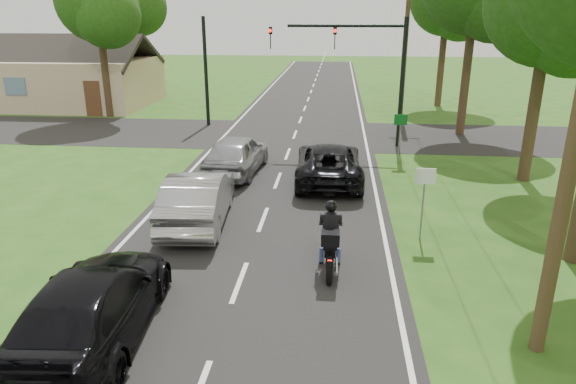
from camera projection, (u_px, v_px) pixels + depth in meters
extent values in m
plane|color=#265317|center=(240.00, 282.00, 12.38)|extent=(140.00, 140.00, 0.00)
cube|color=black|center=(283.00, 166.00, 21.78)|extent=(8.00, 100.00, 0.01)
cube|color=black|center=(295.00, 135.00, 27.41)|extent=(60.00, 7.00, 0.01)
torus|color=black|center=(330.00, 245.00, 13.63)|extent=(0.14, 0.65, 0.65)
torus|color=black|center=(329.00, 271.00, 12.24)|extent=(0.16, 0.71, 0.71)
cube|color=black|center=(330.00, 245.00, 12.93)|extent=(0.28, 0.94, 0.30)
sphere|color=black|center=(330.00, 234.00, 13.11)|extent=(0.34, 0.34, 0.34)
cube|color=black|center=(330.00, 244.00, 12.55)|extent=(0.34, 0.55, 0.10)
cube|color=#FF0C07|center=(330.00, 261.00, 12.03)|extent=(0.10, 0.03, 0.05)
cylinder|color=silver|center=(336.00, 266.00, 12.51)|extent=(0.09, 0.79, 0.09)
cylinder|color=black|center=(331.00, 225.00, 13.23)|extent=(0.61, 0.04, 0.04)
cube|color=black|center=(330.00, 238.00, 12.17)|extent=(0.44, 0.40, 0.32)
cube|color=black|center=(331.00, 225.00, 12.59)|extent=(0.40, 0.22, 0.59)
sphere|color=black|center=(331.00, 206.00, 12.51)|extent=(0.30, 0.30, 0.30)
cylinder|color=navy|center=(321.00, 255.00, 13.25)|extent=(0.12, 0.12, 0.44)
cylinder|color=navy|center=(338.00, 256.00, 13.21)|extent=(0.12, 0.12, 0.44)
imported|color=black|center=(329.00, 162.00, 19.64)|extent=(2.59, 5.33, 1.46)
imported|color=#A3A3A7|center=(198.00, 198.00, 15.67)|extent=(2.10, 4.96, 1.59)
imported|color=#A0A2A8|center=(236.00, 154.00, 20.58)|extent=(2.24, 4.79, 1.59)
imported|color=black|center=(93.00, 305.00, 10.00)|extent=(2.49, 5.33, 1.50)
cylinder|color=black|center=(402.00, 84.00, 24.07)|extent=(0.20, 0.20, 6.00)
cylinder|color=black|center=(346.00, 26.00, 23.46)|extent=(5.40, 0.14, 0.14)
imported|color=black|center=(335.00, 38.00, 23.69)|extent=(0.16, 0.36, 1.00)
imported|color=black|center=(271.00, 38.00, 23.96)|extent=(0.16, 0.36, 1.00)
sphere|color=#FF0C07|center=(335.00, 31.00, 23.41)|extent=(0.16, 0.16, 0.16)
sphere|color=#FF0C07|center=(270.00, 31.00, 23.68)|extent=(0.16, 0.16, 0.16)
cylinder|color=black|center=(206.00, 72.00, 28.78)|extent=(0.20, 0.20, 6.00)
cylinder|color=#503C24|center=(406.00, 33.00, 30.84)|extent=(0.28, 0.28, 10.00)
cylinder|color=slate|center=(423.00, 206.00, 14.44)|extent=(0.05, 0.05, 2.00)
cube|color=silver|center=(426.00, 176.00, 14.12)|extent=(0.55, 0.04, 0.45)
cylinder|color=slate|center=(399.00, 140.00, 21.94)|extent=(0.05, 0.05, 2.00)
cube|color=#0C591E|center=(401.00, 120.00, 21.62)|extent=(0.55, 0.04, 0.45)
cylinder|color=#332316|center=(535.00, 105.00, 19.01)|extent=(0.44, 0.44, 5.88)
sphere|color=#1D3B10|center=(551.00, 2.00, 17.83)|extent=(4.50, 4.50, 4.50)
cylinder|color=#332316|center=(467.00, 67.00, 26.40)|extent=(0.44, 0.44, 7.00)
cylinder|color=#332316|center=(442.00, 59.00, 34.91)|extent=(0.44, 0.44, 6.44)
sphere|color=#1D3B10|center=(461.00, 10.00, 33.20)|extent=(3.96, 3.96, 3.96)
cylinder|color=#332316|center=(105.00, 66.00, 31.25)|extent=(0.44, 0.44, 6.16)
sphere|color=#1D3B10|center=(97.00, 1.00, 30.02)|extent=(4.80, 4.80, 4.80)
sphere|color=#1D3B10|center=(107.00, 15.00, 29.60)|extent=(3.84, 3.84, 3.84)
cylinder|color=#332316|center=(134.00, 50.00, 40.74)|extent=(0.44, 0.44, 6.72)
sphere|color=#1D3B10|center=(138.00, 7.00, 38.91)|extent=(4.32, 4.32, 4.32)
cube|color=tan|center=(77.00, 82.00, 35.86)|extent=(10.00, 8.00, 3.20)
cube|color=black|center=(58.00, 53.00, 33.29)|extent=(10.20, 4.00, 2.29)
cube|color=black|center=(86.00, 49.00, 37.05)|extent=(10.20, 4.00, 2.29)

